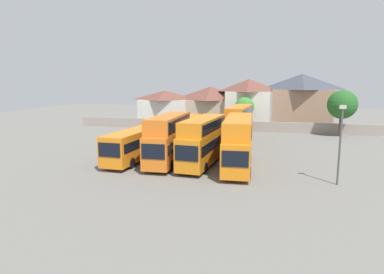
{
  "coord_description": "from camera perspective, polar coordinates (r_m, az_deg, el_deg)",
  "views": [
    {
      "loc": [
        8.7,
        -32.32,
        8.4
      ],
      "look_at": [
        0.0,
        3.0,
        2.38
      ],
      "focal_mm": 30.27,
      "sensor_mm": 36.0,
      "label": 1
    }
  ],
  "objects": [
    {
      "name": "bus_4",
      "position": [
        32.7,
        8.16,
        -0.46
      ],
      "size": [
        3.23,
        11.79,
        5.07
      ],
      "rotation": [
        0.0,
        0.0,
        -1.51
      ],
      "color": "orange",
      "rests_on": "ground"
    },
    {
      "name": "lamp_post_lot_edge",
      "position": [
        29.23,
        24.67,
        -0.54
      ],
      "size": [
        0.5,
        0.24,
        6.68
      ],
      "color": "#4C4C51",
      "rests_on": "ground"
    },
    {
      "name": "house_terrace_right",
      "position": [
        65.22,
        9.93,
        6.04
      ],
      "size": [
        8.82,
        7.84,
        9.29
      ],
      "color": "silver",
      "rests_on": "ground"
    },
    {
      "name": "bus_1",
      "position": [
        36.14,
        -9.95,
        -1.05
      ],
      "size": [
        3.07,
        11.09,
        3.38
      ],
      "rotation": [
        0.0,
        0.0,
        -1.62
      ],
      "color": "orange",
      "rests_on": "ground"
    },
    {
      "name": "bus_7",
      "position": [
        48.49,
        8.33,
        2.77
      ],
      "size": [
        3.22,
        12.14,
        5.13
      ],
      "rotation": [
        0.0,
        0.0,
        -1.63
      ],
      "color": "orange",
      "rests_on": "ground"
    },
    {
      "name": "house_terrace_centre",
      "position": [
        67.0,
        3.28,
        5.6
      ],
      "size": [
        11.51,
        7.01,
        7.79
      ],
      "color": "tan",
      "rests_on": "ground"
    },
    {
      "name": "tree_left_of_lot",
      "position": [
        60.53,
        9.24,
        5.29
      ],
      "size": [
        3.5,
        3.5,
        5.99
      ],
      "color": "brown",
      "rests_on": "ground"
    },
    {
      "name": "depot_boundary_wall",
      "position": [
        58.82,
        5.22,
        2.04
      ],
      "size": [
        56.0,
        0.5,
        1.8
      ],
      "primitive_type": "cube",
      "color": "gray",
      "rests_on": "ground"
    },
    {
      "name": "bus_5",
      "position": [
        49.71,
        -0.54,
        1.91
      ],
      "size": [
        3.38,
        11.45,
        3.36
      ],
      "rotation": [
        0.0,
        0.0,
        -1.49
      ],
      "color": "orange",
      "rests_on": "ground"
    },
    {
      "name": "bus_6",
      "position": [
        49.21,
        3.73,
        1.82
      ],
      "size": [
        2.84,
        10.77,
        3.37
      ],
      "rotation": [
        0.0,
        0.0,
        -1.55
      ],
      "color": "orange",
      "rests_on": "ground"
    },
    {
      "name": "bus_3",
      "position": [
        33.55,
        1.93,
        -0.29
      ],
      "size": [
        3.19,
        10.58,
        4.89
      ],
      "rotation": [
        0.0,
        0.0,
        -1.64
      ],
      "color": "orange",
      "rests_on": "ground"
    },
    {
      "name": "bus_2",
      "position": [
        34.51,
        -4.13,
        0.13
      ],
      "size": [
        2.96,
        10.6,
        5.08
      ],
      "rotation": [
        0.0,
        0.0,
        -1.53
      ],
      "color": "orange",
      "rests_on": "ground"
    },
    {
      "name": "house_terrace_far_right",
      "position": [
        65.96,
        18.66,
        6.14
      ],
      "size": [
        11.43,
        7.69,
        10.22
      ],
      "color": "#9E7A60",
      "rests_on": "ground"
    },
    {
      "name": "house_terrace_left",
      "position": [
        68.82,
        -4.72,
        5.33
      ],
      "size": [
        10.63,
        6.46,
        6.98
      ],
      "color": "silver",
      "rests_on": "ground"
    },
    {
      "name": "ground",
      "position": [
        51.75,
        3.98,
        0.04
      ],
      "size": [
        140.0,
        140.0,
        0.0
      ],
      "primitive_type": "plane",
      "color": "slate"
    },
    {
      "name": "tree_behind_wall",
      "position": [
        56.83,
        24.95,
        5.17
      ],
      "size": [
        4.58,
        4.58,
        7.4
      ],
      "color": "brown",
      "rests_on": "ground"
    }
  ]
}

